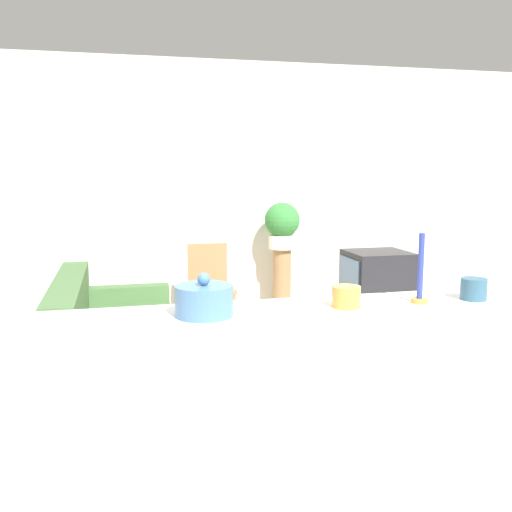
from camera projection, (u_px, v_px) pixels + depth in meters
The scene contains 13 objects.
ground_plane at pixel (270, 468), 3.00m from camera, with size 14.00×14.00×0.00m, color beige.
wall_back at pixel (188, 189), 6.09m from camera, with size 9.00×0.06×2.70m.
couch at pixel (113, 349), 4.08m from camera, with size 0.85×1.66×0.80m.
tv_stand at pixel (376, 322), 5.12m from camera, with size 0.90×0.57×0.40m.
television at pixel (377, 276), 5.06m from camera, with size 0.54×0.51×0.44m.
wooden_chair at pixel (210, 282), 5.62m from camera, with size 0.44×0.44×0.83m.
plant_stand at pixel (282, 282), 6.15m from camera, with size 0.20×0.20×0.72m.
potted_plant at pixel (282, 224), 6.06m from camera, with size 0.38×0.38×0.49m.
foreground_counter at pixel (309, 428), 2.34m from camera, with size 2.62×0.44×1.00m.
decorative_bowl at pixel (204, 300), 2.16m from camera, with size 0.22×0.22×0.17m.
candle_jar at pixel (346, 297), 2.30m from camera, with size 0.12×0.12×0.09m.
candlestick at pixel (420, 279), 2.37m from camera, with size 0.07×0.07×0.29m.
coffee_tin at pixel (474, 289), 2.43m from camera, with size 0.11×0.11×0.09m.
Camera 1 is at (-0.73, -2.70, 1.56)m, focal length 40.00 mm.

